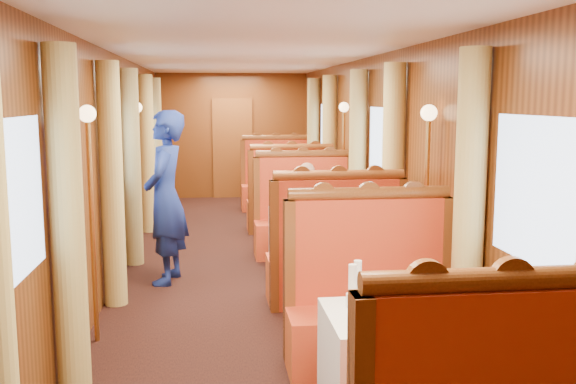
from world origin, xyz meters
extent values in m
cube|color=brown|center=(0.00, 5.97, 1.00)|extent=(0.80, 0.04, 2.00)
cube|color=white|center=(0.75, -3.50, 0.38)|extent=(1.05, 0.72, 0.75)
cube|color=#AD1713|center=(0.75, -4.67, 0.85)|extent=(1.30, 0.12, 0.80)
cylinder|color=brown|center=(0.75, -4.67, 1.29)|extent=(1.23, 0.10, 0.10)
cube|color=#AD1713|center=(0.75, -2.55, 0.23)|extent=(1.30, 0.55, 0.45)
cube|color=#AD1713|center=(0.75, -2.33, 0.85)|extent=(1.30, 0.12, 0.80)
cylinder|color=brown|center=(0.75, -2.33, 1.29)|extent=(1.23, 0.10, 0.10)
cube|color=white|center=(0.75, 0.00, 0.38)|extent=(1.05, 0.72, 0.75)
cube|color=#AD1713|center=(0.75, -0.95, 0.23)|extent=(1.30, 0.55, 0.45)
cube|color=#AD1713|center=(0.75, -1.17, 0.85)|extent=(1.30, 0.12, 0.80)
cylinder|color=brown|center=(0.75, -1.17, 1.29)|extent=(1.23, 0.10, 0.10)
cube|color=#AD1713|center=(0.75, 0.95, 0.23)|extent=(1.30, 0.55, 0.45)
cube|color=#AD1713|center=(0.75, 1.17, 0.85)|extent=(1.30, 0.12, 0.80)
cylinder|color=brown|center=(0.75, 1.17, 1.29)|extent=(1.23, 0.10, 0.10)
cube|color=white|center=(0.75, 3.50, 0.38)|extent=(1.05, 0.72, 0.75)
cube|color=#AD1713|center=(0.75, 2.55, 0.23)|extent=(1.30, 0.55, 0.45)
cube|color=#AD1713|center=(0.75, 2.33, 0.85)|extent=(1.30, 0.12, 0.80)
cylinder|color=brown|center=(0.75, 2.33, 1.29)|extent=(1.23, 0.10, 0.10)
cube|color=#AD1713|center=(0.75, 4.45, 0.23)|extent=(1.30, 0.55, 0.45)
cube|color=#AD1713|center=(0.75, 4.67, 0.85)|extent=(1.30, 0.12, 0.80)
cylinder|color=brown|center=(0.75, 4.67, 1.29)|extent=(1.23, 0.10, 0.10)
cube|color=silver|center=(0.68, -3.56, 0.76)|extent=(0.36, 0.29, 0.01)
cylinder|color=white|center=(1.06, -3.63, 0.76)|extent=(0.20, 0.20, 0.01)
cylinder|color=white|center=(0.40, -3.35, 0.79)|extent=(0.08, 0.08, 0.08)
cylinder|color=white|center=(0.40, -3.35, 0.92)|extent=(0.05, 0.05, 0.18)
cylinder|color=white|center=(0.45, -3.26, 0.79)|extent=(0.08, 0.08, 0.08)
cylinder|color=white|center=(0.45, -3.26, 0.92)|extent=(0.05, 0.05, 0.18)
cylinder|color=silver|center=(0.76, -0.04, 0.82)|extent=(0.06, 0.06, 0.14)
cylinder|color=silver|center=(0.75, 3.47, 0.82)|extent=(0.06, 0.06, 0.14)
cylinder|color=tan|center=(-1.38, -2.72, 1.18)|extent=(0.22, 0.22, 2.35)
cylinder|color=tan|center=(1.38, -2.72, 1.18)|extent=(0.22, 0.22, 2.35)
cylinder|color=tan|center=(-1.38, -0.78, 1.18)|extent=(0.22, 0.22, 2.35)
cylinder|color=tan|center=(-1.38, 0.78, 1.18)|extent=(0.22, 0.22, 2.35)
cylinder|color=tan|center=(1.38, -0.78, 1.18)|extent=(0.22, 0.22, 2.35)
cylinder|color=tan|center=(1.38, 0.78, 1.18)|extent=(0.22, 0.22, 2.35)
cylinder|color=tan|center=(-1.38, 2.72, 1.18)|extent=(0.22, 0.22, 2.35)
cylinder|color=tan|center=(-1.38, 4.28, 1.18)|extent=(0.22, 0.22, 2.35)
cylinder|color=tan|center=(1.38, 2.72, 1.18)|extent=(0.22, 0.22, 2.35)
cylinder|color=tan|center=(1.38, 4.28, 1.18)|extent=(0.22, 0.22, 2.35)
cylinder|color=#BF8C3F|center=(-1.40, -1.75, 0.93)|extent=(0.04, 0.04, 1.85)
sphere|color=#FFD18C|center=(-1.40, -1.75, 1.88)|extent=(0.14, 0.14, 0.14)
cylinder|color=#BF8C3F|center=(1.40, -1.75, 0.93)|extent=(0.04, 0.04, 1.85)
sphere|color=#FFD18C|center=(1.40, -1.75, 1.88)|extent=(0.14, 0.14, 0.14)
cylinder|color=#BF8C3F|center=(-1.40, 1.75, 0.93)|extent=(0.04, 0.04, 1.85)
sphere|color=#FFD18C|center=(-1.40, 1.75, 1.88)|extent=(0.14, 0.14, 0.14)
cylinder|color=#BF8C3F|center=(1.40, 1.75, 0.93)|extent=(0.04, 0.04, 1.85)
sphere|color=#FFD18C|center=(1.40, 1.75, 1.88)|extent=(0.14, 0.14, 0.14)
imported|color=navy|center=(-0.93, -0.06, 0.94)|extent=(0.56, 0.75, 1.88)
cube|color=beige|center=(0.75, 0.83, 0.75)|extent=(0.40, 0.24, 0.55)
sphere|color=tan|center=(0.75, 0.83, 1.11)|extent=(0.20, 0.20, 0.20)
cube|color=beige|center=(0.75, 0.66, 0.52)|extent=(0.36, 0.30, 0.14)
camera|label=1|loc=(-0.43, -7.01, 2.00)|focal=40.00mm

